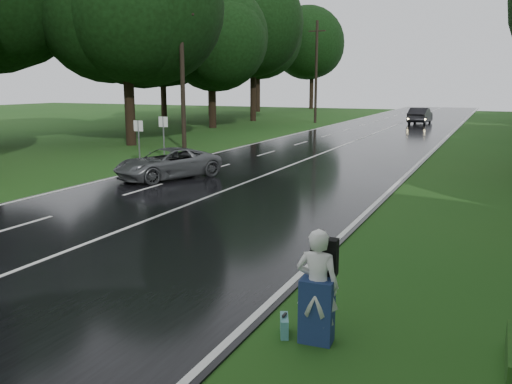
# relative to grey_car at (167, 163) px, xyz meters

# --- Properties ---
(ground) EXTENTS (160.00, 160.00, 0.00)m
(ground) POSITION_rel_grey_car_xyz_m (3.54, -10.49, -0.69)
(ground) COLOR #1D4414
(ground) RESTS_ON ground
(road) EXTENTS (12.00, 140.00, 0.04)m
(road) POSITION_rel_grey_car_xyz_m (3.54, 9.51, -0.67)
(road) COLOR black
(road) RESTS_ON ground
(lane_center) EXTENTS (0.12, 140.00, 0.01)m
(lane_center) POSITION_rel_grey_car_xyz_m (3.54, 9.51, -0.65)
(lane_center) COLOR silver
(lane_center) RESTS_ON road
(grey_car) EXTENTS (3.92, 5.17, 1.30)m
(grey_car) POSITION_rel_grey_car_xyz_m (0.00, 0.00, 0.00)
(grey_car) COLOR #4C4F51
(grey_car) RESTS_ON road
(far_car) EXTENTS (1.96, 5.07, 1.65)m
(far_car) POSITION_rel_grey_car_xyz_m (5.45, 37.95, 0.17)
(far_car) COLOR black
(far_car) RESTS_ON road
(hitchhiker) EXTENTS (0.72, 0.65, 1.89)m
(hitchhiker) POSITION_rel_grey_car_xyz_m (10.60, -11.51, 0.18)
(hitchhiker) COLOR silver
(hitchhiker) RESTS_ON ground
(suitcase) EXTENTS (0.30, 0.46, 0.32)m
(suitcase) POSITION_rel_grey_car_xyz_m (10.04, -11.52, -0.53)
(suitcase) COLOR teal
(suitcase) RESTS_ON ground
(utility_pole_mid) EXTENTS (1.80, 0.28, 9.03)m
(utility_pole_mid) POSITION_rel_grey_car_xyz_m (-4.96, 9.22, -0.69)
(utility_pole_mid) COLOR black
(utility_pole_mid) RESTS_ON ground
(utility_pole_far) EXTENTS (1.80, 0.28, 10.46)m
(utility_pole_far) POSITION_rel_grey_car_xyz_m (-4.96, 35.17, -0.69)
(utility_pole_far) COLOR black
(utility_pole_far) RESTS_ON ground
(road_sign_a) EXTENTS (0.54, 0.10, 2.26)m
(road_sign_a) POSITION_rel_grey_car_xyz_m (-3.66, 2.90, -0.69)
(road_sign_a) COLOR white
(road_sign_a) RESTS_ON ground
(road_sign_b) EXTENTS (0.56, 0.10, 2.34)m
(road_sign_b) POSITION_rel_grey_car_xyz_m (-3.66, 5.11, -0.69)
(road_sign_b) COLOR white
(road_sign_b) RESTS_ON ground
(tree_left_d) EXTENTS (10.03, 10.03, 15.67)m
(tree_left_d) POSITION_rel_grey_car_xyz_m (-9.63, 9.95, -0.69)
(tree_left_d) COLOR black
(tree_left_d) RESTS_ON ground
(tree_left_e) EXTENTS (8.80, 8.80, 13.75)m
(tree_left_e) POSITION_rel_grey_car_xyz_m (-11.64, 24.83, -0.69)
(tree_left_e) COLOR black
(tree_left_e) RESTS_ON ground
(tree_left_f) EXTENTS (11.75, 11.75, 18.36)m
(tree_left_f) POSITION_rel_grey_car_xyz_m (-12.21, 35.07, -0.69)
(tree_left_f) COLOR black
(tree_left_f) RESTS_ON ground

